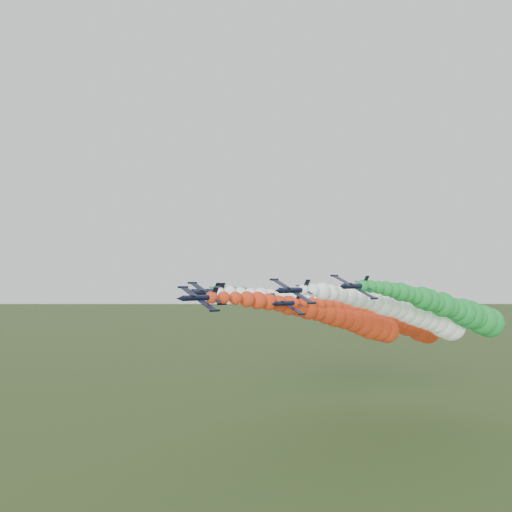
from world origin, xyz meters
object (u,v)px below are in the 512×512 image
object	(u,v)px
jet_lead	(347,320)
jet_inner_left	(345,315)
jet_outer_left	(331,312)
jet_trail	(398,322)
jet_outer_right	(461,312)
jet_inner_right	(417,315)

from	to	relation	value
jet_lead	jet_inner_left	distance (m)	8.99
jet_lead	jet_outer_left	world-z (taller)	jet_outer_left
jet_inner_left	jet_trail	bearing A→B (deg)	66.30
jet_inner_left	jet_outer_right	world-z (taller)	jet_outer_right
jet_lead	jet_outer_left	xyz separation A→B (m)	(-16.67, 21.24, 0.54)
jet_lead	jet_trail	size ratio (longest dim) A/B	0.99
jet_lead	jet_inner_right	distance (m)	17.89
jet_inner_left	jet_outer_left	size ratio (longest dim) A/B	1.00
jet_lead	jet_outer_right	size ratio (longest dim) A/B	0.99
jet_lead	jet_outer_left	bearing A→B (deg)	128.12
jet_inner_right	jet_outer_left	size ratio (longest dim) A/B	1.00
jet_inner_left	jet_outer_right	xyz separation A→B (m)	(27.68, 12.33, 1.19)
jet_inner_left	jet_inner_right	bearing A→B (deg)	5.60
jet_outer_left	jet_trail	bearing A→B (deg)	12.89
jet_inner_left	jet_outer_right	bearing A→B (deg)	24.01
jet_lead	jet_trail	distance (m)	26.13
jet_inner_right	jet_outer_right	bearing A→B (deg)	52.01
jet_outer_left	jet_trail	size ratio (longest dim) A/B	1.00
jet_lead	jet_outer_left	size ratio (longest dim) A/B	0.99
jet_inner_left	jet_inner_right	distance (m)	19.65
jet_lead	jet_outer_right	world-z (taller)	jet_outer_right
jet_lead	jet_trail	world-z (taller)	jet_lead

